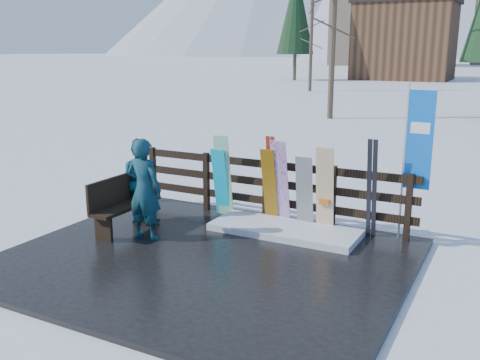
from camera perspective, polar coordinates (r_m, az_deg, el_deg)
The scene contains 16 objects.
ground at distance 8.38m, azimuth -3.73°, elevation -8.71°, with size 700.00×700.00×0.00m, color white.
deck at distance 8.36m, azimuth -3.74°, elevation -8.46°, with size 6.00×5.00×0.08m, color black.
fence at distance 9.99m, azimuth 2.78°, elevation -0.51°, with size 5.60×0.10×1.15m.
snow_patch at distance 9.39m, azimuth 4.78°, elevation -5.31°, with size 2.58×1.00×0.12m, color white.
bench at distance 9.61m, azimuth -12.39°, elevation -2.29°, with size 0.40×1.50×0.97m.
snowboard_0 at distance 10.18m, azimuth -2.09°, elevation -0.24°, with size 0.29×0.03×1.33m, color #04C5F0.
snowboard_1 at distance 10.12m, azimuth -1.78°, elevation 0.43°, with size 0.31×0.03×1.59m, color white.
snowboard_2 at distance 9.72m, azimuth 3.18°, elevation -0.67°, with size 0.26×0.03×1.43m, color #FF9B01.
snowboard_3 at distance 9.61m, azimuth 4.32°, elevation -0.31°, with size 0.29×0.03×1.60m, color white.
snowboard_4 at distance 9.48m, azimuth 6.89°, elevation -1.38°, with size 0.30×0.03×1.33m, color black.
snowboard_5 at distance 9.33m, azimuth 9.04°, elevation -1.07°, with size 0.31×0.03×1.52m, color silver.
ski_pair_a at distance 9.75m, azimuth 3.42°, elevation 0.05°, with size 0.17×0.24×1.63m.
ski_pair_b at distance 9.16m, azimuth 13.88°, elevation -0.95°, with size 0.17×0.25×1.71m.
rental_flag at distance 9.08m, azimuth 18.23°, elevation 3.47°, with size 0.45×0.04×2.60m.
person_front at distance 8.99m, azimuth -10.17°, elevation -1.01°, with size 0.63×0.41×1.72m, color #18585A.
person_back at distance 9.98m, azimuth -10.55°, elevation -0.04°, with size 0.76×0.59×1.56m, color #0E4654.
Camera 1 is at (4.07, -6.59, 3.19)m, focal length 40.00 mm.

